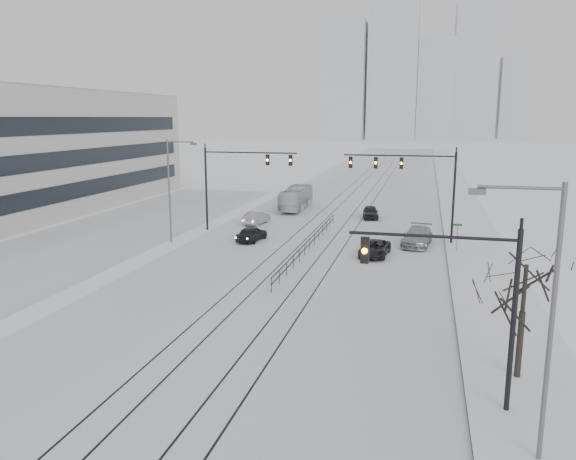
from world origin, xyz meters
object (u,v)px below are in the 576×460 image
object	(u,v)px
bare_tree	(525,277)
sedan_sb_outer	(257,218)
sedan_nb_right	(417,237)
box_truck	(296,198)
sedan_nb_front	(375,249)
sedan_sb_inner	(252,234)
traffic_mast_near	(468,293)
sedan_nb_far	(371,212)

from	to	relation	value
bare_tree	sedan_sb_outer	xyz separation A→B (m)	(-20.86, 30.97, -3.82)
bare_tree	sedan_nb_right	size ratio (longest dim) A/B	1.13
sedan_nb_right	box_truck	size ratio (longest dim) A/B	0.56
bare_tree	sedan_nb_front	world-z (taller)	bare_tree
bare_tree	sedan_sb_inner	xyz separation A→B (m)	(-18.91, 23.11, -3.81)
traffic_mast_near	sedan_nb_right	size ratio (longest dim) A/B	1.29
sedan_sb_outer	box_truck	distance (m)	10.55
sedan_sb_outer	sedan_nb_right	xyz separation A→B (m)	(16.28, -6.14, 0.12)
sedan_nb_front	sedan_nb_right	world-z (taller)	sedan_nb_right
sedan_sb_inner	box_truck	world-z (taller)	box_truck
sedan_sb_outer	sedan_nb_right	size ratio (longest dim) A/B	0.75
bare_tree	sedan_sb_outer	world-z (taller)	bare_tree
traffic_mast_near	sedan_sb_outer	world-z (taller)	traffic_mast_near
sedan_nb_front	sedan_nb_right	size ratio (longest dim) A/B	0.82
traffic_mast_near	sedan_sb_outer	size ratio (longest dim) A/B	1.74
traffic_mast_near	sedan_sb_inner	world-z (taller)	traffic_mast_near
bare_tree	box_truck	bearing A→B (deg)	114.75
box_truck	bare_tree	bearing A→B (deg)	113.63
sedan_sb_inner	sedan_nb_far	world-z (taller)	sedan_nb_far
sedan_sb_inner	sedan_nb_front	world-z (taller)	sedan_sb_inner
traffic_mast_near	sedan_nb_right	world-z (taller)	traffic_mast_near
sedan_sb_outer	traffic_mast_near	bearing A→B (deg)	126.97
traffic_mast_near	sedan_nb_far	size ratio (longest dim) A/B	1.74
sedan_sb_outer	sedan_nb_front	distance (m)	16.96
sedan_nb_front	sedan_nb_far	size ratio (longest dim) A/B	1.10
traffic_mast_near	sedan_nb_right	bearing A→B (deg)	94.44
sedan_nb_right	sedan_nb_far	distance (m)	13.44
traffic_mast_near	box_truck	xyz separation A→B (m)	(-16.65, 44.34, -3.21)
sedan_nb_front	sedan_sb_outer	bearing A→B (deg)	145.24
box_truck	sedan_sb_inner	bearing A→B (deg)	89.34
sedan_sb_outer	sedan_nb_front	bearing A→B (deg)	148.93
sedan_nb_front	box_truck	bearing A→B (deg)	122.83
sedan_sb_outer	sedan_nb_right	world-z (taller)	sedan_nb_right
sedan_sb_outer	sedan_sb_inner	bearing A→B (deg)	112.38
sedan_sb_outer	box_truck	size ratio (longest dim) A/B	0.42
sedan_nb_far	box_truck	bearing A→B (deg)	148.15
sedan_nb_right	sedan_nb_far	bearing A→B (deg)	119.68
traffic_mast_near	sedan_sb_inner	bearing A→B (deg)	122.29
bare_tree	sedan_nb_far	world-z (taller)	bare_tree
sedan_sb_inner	sedan_sb_outer	bearing A→B (deg)	-68.65
sedan_sb_inner	box_truck	size ratio (longest dim) A/B	0.41
bare_tree	box_truck	distance (m)	45.63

